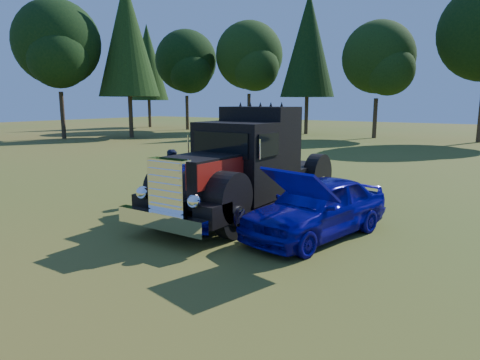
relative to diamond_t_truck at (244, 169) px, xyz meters
name	(u,v)px	position (x,y,z in m)	size (l,w,h in m)	color
ground	(185,224)	(-0.64, -1.79, -1.28)	(120.00, 120.00, 0.00)	#37601C
treeline	(390,43)	(-3.20, 25.61, 6.42)	(72.10, 24.04, 13.84)	#2D2116
diamond_t_truck	(244,169)	(0.00, 0.00, 0.00)	(3.30, 7.16, 3.00)	black
hotrod_coupe	(317,207)	(2.61, -0.83, -0.57)	(2.50, 4.45, 1.89)	#0814B0
spectator_near	(209,177)	(-1.39, 0.22, -0.41)	(0.64, 0.42, 1.75)	navy
spectator_far	(174,176)	(-2.63, -0.04, -0.44)	(0.81, 0.63, 1.67)	#223450
distant_teal_car	(257,130)	(-13.36, 22.35, -0.62)	(1.39, 4.00, 1.32)	#0A3941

